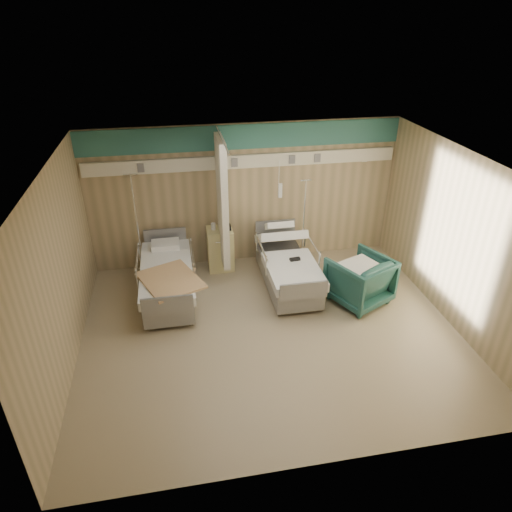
% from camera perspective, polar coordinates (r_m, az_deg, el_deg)
% --- Properties ---
extents(ground, '(6.00, 5.00, 0.00)m').
position_cam_1_polar(ground, '(7.54, 1.79, -9.40)').
color(ground, gray).
rests_on(ground, ground).
extents(room_walls, '(6.04, 5.04, 2.82)m').
position_cam_1_polar(room_walls, '(6.76, 1.33, 4.37)').
color(room_walls, tan).
rests_on(room_walls, ground).
extents(bed_right, '(1.00, 2.16, 0.63)m').
position_cam_1_polar(bed_right, '(8.52, 3.95, -1.90)').
color(bed_right, white).
rests_on(bed_right, ground).
extents(bed_left, '(1.00, 2.16, 0.63)m').
position_cam_1_polar(bed_left, '(8.31, -10.96, -3.29)').
color(bed_left, white).
rests_on(bed_left, ground).
extents(bedside_cabinet, '(0.50, 0.48, 0.85)m').
position_cam_1_polar(bedside_cabinet, '(9.06, -4.48, 0.89)').
color(bedside_cabinet, '#D2C783').
rests_on(bedside_cabinet, ground).
extents(visitor_armchair, '(1.25, 1.27, 0.87)m').
position_cam_1_polar(visitor_armchair, '(8.21, 12.79, -2.93)').
color(visitor_armchair, '#1E4D47').
rests_on(visitor_armchair, ground).
extents(waffle_blanket, '(0.82, 0.78, 0.07)m').
position_cam_1_polar(waffle_blanket, '(7.93, 13.02, -0.23)').
color(waffle_blanket, silver).
rests_on(waffle_blanket, visitor_armchair).
extents(iv_stand_right, '(0.32, 0.32, 1.80)m').
position_cam_1_polar(iv_stand_right, '(9.26, 5.80, 1.11)').
color(iv_stand_right, silver).
rests_on(iv_stand_right, ground).
extents(iv_stand_left, '(0.37, 0.37, 2.06)m').
position_cam_1_polar(iv_stand_left, '(9.07, -14.13, 0.06)').
color(iv_stand_left, silver).
rests_on(iv_stand_left, ground).
extents(call_remote, '(0.20, 0.10, 0.04)m').
position_cam_1_polar(call_remote, '(8.24, 4.89, -0.39)').
color(call_remote, black).
rests_on(call_remote, bed_right).
extents(tan_blanket, '(1.20, 1.31, 0.04)m').
position_cam_1_polar(tan_blanket, '(7.74, -10.63, -2.96)').
color(tan_blanket, tan).
rests_on(tan_blanket, bed_left).
extents(toiletry_bag, '(0.20, 0.13, 0.11)m').
position_cam_1_polar(toiletry_bag, '(8.82, -3.81, 3.60)').
color(toiletry_bag, black).
rests_on(toiletry_bag, bedside_cabinet).
extents(white_cup, '(0.10, 0.10, 0.13)m').
position_cam_1_polar(white_cup, '(8.86, -5.36, 3.71)').
color(white_cup, white).
rests_on(white_cup, bedside_cabinet).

